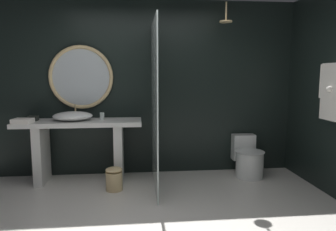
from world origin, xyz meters
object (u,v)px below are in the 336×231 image
at_px(tissue_box, 33,118).
at_px(round_wall_mirror, 81,77).
at_px(rain_shower_head, 226,20).
at_px(toilet, 248,159).
at_px(tumbler_cup, 102,116).
at_px(hanging_bathrobe, 335,89).
at_px(folded_hand_towel, 23,121).
at_px(waste_bin, 114,179).
at_px(vessel_sink, 73,116).

height_order(tissue_box, round_wall_mirror, round_wall_mirror).
xyz_separation_m(round_wall_mirror, rain_shower_head, (2.04, -0.32, 0.79)).
bearing_deg(toilet, rain_shower_head, -173.86).
bearing_deg(tissue_box, tumbler_cup, 0.09).
distance_m(tumbler_cup, tissue_box, 0.94).
bearing_deg(round_wall_mirror, rain_shower_head, -8.77).
bearing_deg(hanging_bathrobe, rain_shower_head, 139.51).
bearing_deg(folded_hand_towel, waste_bin, -11.14).
relative_size(tissue_box, rain_shower_head, 0.45).
xyz_separation_m(tissue_box, folded_hand_towel, (-0.06, -0.21, -0.00)).
xyz_separation_m(hanging_bathrobe, folded_hand_towel, (-3.80, 0.80, -0.43)).
bearing_deg(waste_bin, tissue_box, 158.52).
bearing_deg(folded_hand_towel, rain_shower_head, 2.33).
distance_m(tumbler_cup, round_wall_mirror, 0.66).
distance_m(toilet, folded_hand_towel, 3.21).
distance_m(round_wall_mirror, toilet, 2.74).
bearing_deg(tissue_box, toilet, -1.00).
height_order(vessel_sink, rain_shower_head, rain_shower_head).
xyz_separation_m(tumbler_cup, hanging_bathrobe, (2.80, -1.01, 0.41)).
bearing_deg(rain_shower_head, waste_bin, -167.44).
bearing_deg(folded_hand_towel, tissue_box, 73.14).
distance_m(tissue_box, folded_hand_towel, 0.22).
bearing_deg(toilet, waste_bin, -168.74).
bearing_deg(tissue_box, round_wall_mirror, 18.94).
relative_size(vessel_sink, rain_shower_head, 1.97).
relative_size(tumbler_cup, rain_shower_head, 0.38).
xyz_separation_m(tumbler_cup, folded_hand_towel, (-1.01, -0.21, -0.02)).
relative_size(tissue_box, waste_bin, 0.40).
distance_m(tumbler_cup, waste_bin, 0.91).
height_order(toilet, waste_bin, toilet).
distance_m(tumbler_cup, folded_hand_towel, 1.03).
bearing_deg(hanging_bathrobe, folded_hand_towel, 168.18).
xyz_separation_m(tumbler_cup, toilet, (2.13, -0.06, -0.67)).
bearing_deg(hanging_bathrobe, tumbler_cup, 160.22).
bearing_deg(folded_hand_towel, round_wall_mirror, 31.41).
distance_m(round_wall_mirror, folded_hand_towel, 1.00).
distance_m(tumbler_cup, rain_shower_head, 2.19).
xyz_separation_m(tissue_box, waste_bin, (1.13, -0.44, -0.75)).
distance_m(tissue_box, toilet, 3.15).
bearing_deg(rain_shower_head, folded_hand_towel, -177.67).
distance_m(hanging_bathrobe, waste_bin, 2.92).
bearing_deg(rain_shower_head, round_wall_mirror, 171.23).
height_order(tissue_box, waste_bin, tissue_box).
xyz_separation_m(rain_shower_head, toilet, (0.40, 0.04, -2.01)).
relative_size(round_wall_mirror, folded_hand_towel, 3.83).
xyz_separation_m(vessel_sink, folded_hand_towel, (-0.61, -0.19, -0.03)).
bearing_deg(round_wall_mirror, toilet, -6.35).
height_order(toilet, folded_hand_towel, folded_hand_towel).
distance_m(waste_bin, folded_hand_towel, 1.42).
height_order(vessel_sink, tumbler_cup, vessel_sink).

